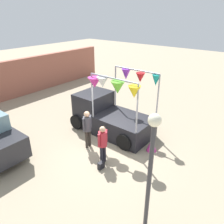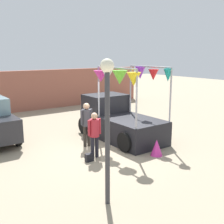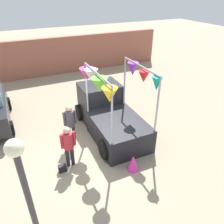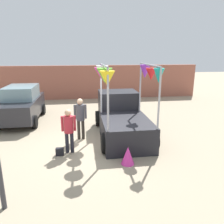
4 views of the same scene
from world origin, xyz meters
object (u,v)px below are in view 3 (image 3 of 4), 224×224
object	(u,v)px
folded_kite_bundle_magenta	(133,163)
handbag	(62,168)
person_vendor	(70,121)
vendor_truck	(108,111)
street_lamp	(27,192)
person_customer	(68,143)

from	to	relation	value
folded_kite_bundle_magenta	handbag	bearing A→B (deg)	157.57
person_vendor	handbag	bearing A→B (deg)	-118.02
person_vendor	folded_kite_bundle_magenta	xyz separation A→B (m)	(1.52, -2.39, -0.77)
vendor_truck	person_vendor	bearing A→B (deg)	-169.99
person_vendor	street_lamp	size ratio (longest dim) A/B	0.50
person_vendor	folded_kite_bundle_magenta	distance (m)	2.94
handbag	folded_kite_bundle_magenta	xyz separation A→B (m)	(2.29, -0.95, 0.16)
vendor_truck	folded_kite_bundle_magenta	world-z (taller)	vendor_truck
vendor_truck	person_vendor	size ratio (longest dim) A/B	2.33
handbag	street_lamp	xyz separation A→B (m)	(-1.07, -2.63, 2.21)
vendor_truck	handbag	world-z (taller)	vendor_truck
handbag	street_lamp	distance (m)	3.60
person_customer	vendor_truck	bearing A→B (deg)	35.37
vendor_truck	person_vendor	distance (m)	1.81
person_customer	handbag	distance (m)	0.94
handbag	person_customer	bearing A→B (deg)	29.74
person_vendor	handbag	size ratio (longest dim) A/B	6.31
person_customer	street_lamp	distance (m)	3.45
vendor_truck	handbag	distance (m)	3.19
vendor_truck	folded_kite_bundle_magenta	bearing A→B (deg)	-95.34
vendor_truck	folded_kite_bundle_magenta	xyz separation A→B (m)	(-0.25, -2.71, -0.61)
handbag	folded_kite_bundle_magenta	size ratio (longest dim) A/B	0.47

